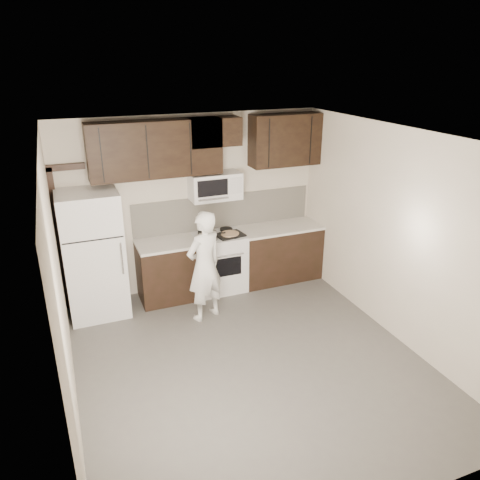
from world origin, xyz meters
TOP-DOWN VIEW (x-y plane):
  - floor at (0.00, 0.00)m, footprint 4.50×4.50m
  - back_wall at (0.00, 2.25)m, footprint 4.00×0.00m
  - ceiling at (0.00, 0.00)m, footprint 4.50×4.50m
  - counter_run at (0.60, 1.94)m, footprint 2.95×0.64m
  - stove at (0.30, 1.94)m, footprint 0.76×0.66m
  - backsplash at (0.50, 2.24)m, footprint 2.90×0.02m
  - upper_cabinets at (0.21, 2.08)m, footprint 3.48×0.35m
  - microwave at (0.30, 2.06)m, footprint 0.76×0.42m
  - refrigerator at (-1.55, 1.89)m, footprint 0.80×0.76m
  - door_trim at (-1.92, 2.21)m, footprint 0.50×0.08m
  - saucepan at (0.12, 1.79)m, footprint 0.32×0.19m
  - baking_tray at (0.45, 1.85)m, footprint 0.45×0.36m
  - pizza at (0.45, 1.85)m, footprint 0.31×0.31m
  - person at (-0.17, 1.19)m, footprint 0.68×0.57m

SIDE VIEW (x-z plane):
  - floor at x=0.00m, z-range 0.00..0.00m
  - counter_run at x=0.60m, z-range 0.00..0.91m
  - stove at x=0.30m, z-range -0.01..0.93m
  - person at x=-0.17m, z-range 0.00..1.58m
  - refrigerator at x=-1.55m, z-range 0.00..1.80m
  - baking_tray at x=0.45m, z-range 0.91..0.93m
  - pizza at x=0.45m, z-range 0.93..0.95m
  - saucepan at x=0.12m, z-range 0.89..1.07m
  - backsplash at x=0.50m, z-range 0.91..1.45m
  - door_trim at x=-1.92m, z-range 0.19..2.31m
  - back_wall at x=0.00m, z-range -0.65..3.35m
  - microwave at x=0.30m, z-range 1.45..1.85m
  - upper_cabinets at x=0.21m, z-range 1.89..2.67m
  - ceiling at x=0.00m, z-range 2.70..2.70m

